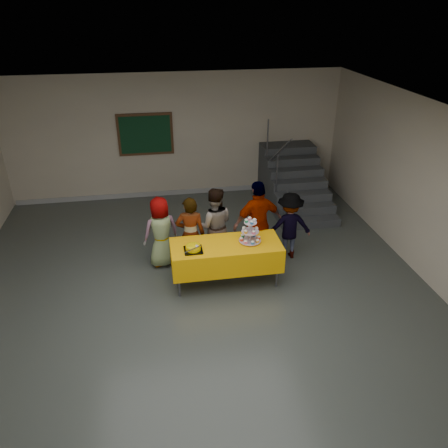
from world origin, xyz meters
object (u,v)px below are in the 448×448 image
object	(u,v)px
schoolchild_c	(214,225)
schoolchild_d	(258,223)
bear_cake	(193,247)
bake_table	(226,255)
noticeboard	(145,134)
schoolchild_a	(161,232)
schoolchild_e	(289,226)
cupcake_stand	(250,233)
schoolchild_b	(190,234)
staircase	(292,182)

from	to	relation	value
schoolchild_c	schoolchild_d	xyz separation A→B (m)	(0.77, -0.22, 0.08)
bear_cake	schoolchild_d	xyz separation A→B (m)	(1.26, 0.67, -0.01)
bake_table	noticeboard	world-z (taller)	noticeboard
schoolchild_c	schoolchild_d	size ratio (longest dim) A/B	0.90
schoolchild_a	schoolchild_e	distance (m)	2.39
bear_cake	schoolchild_d	distance (m)	1.42
cupcake_stand	noticeboard	distance (m)	4.35
schoolchild_b	schoolchild_e	bearing A→B (deg)	-170.08
schoolchild_a	bear_cake	bearing A→B (deg)	102.42
bear_cake	schoolchild_d	size ratio (longest dim) A/B	0.22
schoolchild_a	staircase	size ratio (longest dim) A/B	0.56
schoolchild_a	schoolchild_b	distance (m)	0.58
schoolchild_a	schoolchild_b	world-z (taller)	schoolchild_b
cupcake_stand	schoolchild_e	bearing A→B (deg)	35.24
schoolchild_e	cupcake_stand	bearing A→B (deg)	38.56
noticeboard	schoolchild_a	bearing A→B (deg)	-86.89
cupcake_stand	schoolchild_e	distance (m)	1.14
bear_cake	schoolchild_b	world-z (taller)	schoolchild_b
schoolchild_b	noticeboard	distance (m)	3.63
schoolchild_d	staircase	world-z (taller)	staircase
bake_table	bear_cake	size ratio (longest dim) A/B	5.25
schoolchild_a	schoolchild_c	bearing A→B (deg)	162.76
staircase	schoolchild_b	bearing A→B (deg)	-136.26
bear_cake	bake_table	bearing A→B (deg)	11.89
schoolchild_d	schoolchild_c	bearing A→B (deg)	-27.63
cupcake_stand	schoolchild_a	xyz separation A→B (m)	(-1.48, 0.78, -0.26)
noticeboard	schoolchild_e	bearing A→B (deg)	-52.40
schoolchild_a	schoolchild_c	size ratio (longest dim) A/B	0.92
schoolchild_b	schoolchild_e	distance (m)	1.88
staircase	cupcake_stand	bearing A→B (deg)	-119.49
cupcake_stand	schoolchild_b	distance (m)	1.12
bake_table	schoolchild_d	bearing A→B (deg)	38.54
schoolchild_b	noticeboard	xyz separation A→B (m)	(-0.69, 3.46, 0.88)
cupcake_stand	schoolchild_c	xyz separation A→B (m)	(-0.50, 0.76, -0.20)
schoolchild_a	schoolchild_e	xyz separation A→B (m)	(2.39, -0.14, -0.01)
schoolchild_b	noticeboard	world-z (taller)	noticeboard
schoolchild_d	schoolchild_b	bearing A→B (deg)	-10.21
bake_table	staircase	size ratio (longest dim) A/B	0.78
cupcake_stand	staircase	distance (m)	3.63
bake_table	schoolchild_e	world-z (taller)	schoolchild_e
cupcake_stand	noticeboard	size ratio (longest dim) A/B	0.34
bear_cake	schoolchild_e	world-z (taller)	schoolchild_e
staircase	schoolchild_a	bearing A→B (deg)	-144.11
schoolchild_e	noticeboard	xyz separation A→B (m)	(-2.56, 3.33, 0.94)
cupcake_stand	schoolchild_e	xyz separation A→B (m)	(0.91, 0.64, -0.28)
schoolchild_c	schoolchild_e	size ratio (longest dim) A/B	1.11
schoolchild_d	staircase	distance (m)	3.01
bear_cake	noticeboard	world-z (taller)	noticeboard
bear_cake	schoolchild_c	size ratio (longest dim) A/B	0.24
staircase	schoolchild_c	bearing A→B (deg)	-133.81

